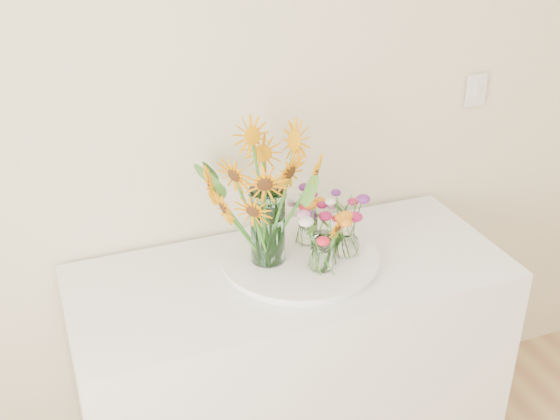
% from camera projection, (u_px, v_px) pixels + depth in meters
% --- Properties ---
extents(counter, '(1.40, 0.60, 0.90)m').
position_uv_depth(counter, '(291.00, 379.00, 2.44)').
color(counter, white).
rests_on(counter, ground_plane).
extents(tray, '(0.49, 0.49, 0.02)m').
position_uv_depth(tray, '(299.00, 260.00, 2.26)').
color(tray, white).
rests_on(tray, counter).
extents(mason_jar, '(0.11, 0.11, 0.25)m').
position_uv_depth(mason_jar, '(268.00, 226.00, 2.17)').
color(mason_jar, '#A7DCCC').
rests_on(mason_jar, tray).
extents(sunflower_bouquet, '(0.60, 0.60, 0.46)m').
position_uv_depth(sunflower_bouquet, '(268.00, 197.00, 2.12)').
color(sunflower_bouquet, orange).
rests_on(sunflower_bouquet, tray).
extents(small_vase_a, '(0.08, 0.08, 0.12)m').
position_uv_depth(small_vase_a, '(322.00, 252.00, 2.16)').
color(small_vase_a, white).
rests_on(small_vase_a, tray).
extents(wildflower_posy_a, '(0.21, 0.21, 0.21)m').
position_uv_depth(wildflower_posy_a, '(323.00, 240.00, 2.14)').
color(wildflower_posy_a, orange).
rests_on(wildflower_posy_a, tray).
extents(small_vase_b, '(0.11, 0.11, 0.13)m').
position_uv_depth(small_vase_b, '(346.00, 237.00, 2.23)').
color(small_vase_b, white).
rests_on(small_vase_b, tray).
extents(wildflower_posy_b, '(0.20, 0.20, 0.22)m').
position_uv_depth(wildflower_posy_b, '(347.00, 225.00, 2.21)').
color(wildflower_posy_b, orange).
rests_on(wildflower_posy_b, tray).
extents(small_vase_c, '(0.08, 0.08, 0.11)m').
position_uv_depth(small_vase_c, '(308.00, 229.00, 2.30)').
color(small_vase_c, white).
rests_on(small_vase_c, tray).
extents(wildflower_posy_c, '(0.20, 0.20, 0.20)m').
position_uv_depth(wildflower_posy_c, '(308.00, 217.00, 2.28)').
color(wildflower_posy_c, orange).
rests_on(wildflower_posy_c, tray).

